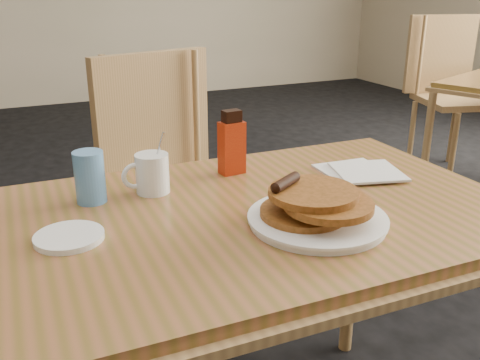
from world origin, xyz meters
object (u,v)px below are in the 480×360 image
chair_neighbor_far (449,80)px  pancake_plate (317,210)px  syrup_bottle (232,145)px  coffee_mug (151,173)px  main_table (266,224)px  blue_tumbler (90,177)px  chair_main_far (165,173)px

chair_neighbor_far → pancake_plate: (-2.16, -1.78, 0.16)m
chair_neighbor_far → pancake_plate: size_ratio=3.50×
pancake_plate → syrup_bottle: bearing=95.1°
chair_neighbor_far → coffee_mug: (-2.43, -1.46, 0.18)m
main_table → syrup_bottle: bearing=84.8°
coffee_mug → syrup_bottle: (0.23, 0.05, 0.03)m
coffee_mug → blue_tumbler: (-0.14, 0.00, 0.01)m
chair_neighbor_far → main_table: bearing=-126.2°
coffee_mug → blue_tumbler: size_ratio=1.24×
main_table → chair_main_far: 0.73m
chair_main_far → coffee_mug: (-0.18, -0.53, 0.20)m
main_table → blue_tumbler: (-0.35, 0.20, 0.10)m
coffee_mug → syrup_bottle: size_ratio=0.88×
chair_neighbor_far → syrup_bottle: size_ratio=6.04×
main_table → pancake_plate: 0.16m
chair_main_far → coffee_mug: size_ratio=6.69×
chair_neighbor_far → blue_tumbler: size_ratio=8.51×
chair_neighbor_far → blue_tumbler: (-2.57, -1.46, 0.19)m
pancake_plate → blue_tumbler: blue_tumbler is taller
chair_main_far → syrup_bottle: 0.53m
coffee_mug → syrup_bottle: syrup_bottle is taller
chair_neighbor_far → coffee_mug: size_ratio=6.84×
chair_main_far → blue_tumbler: 0.65m
main_table → syrup_bottle: (0.02, 0.24, 0.12)m
pancake_plate → blue_tumbler: 0.52m
syrup_bottle → blue_tumbler: 0.38m
main_table → pancake_plate: (0.05, -0.12, 0.07)m
main_table → blue_tumbler: blue_tumbler is taller
chair_neighbor_far → coffee_mug: bearing=-131.9°
coffee_mug → chair_neighbor_far: bearing=9.3°
blue_tumbler → main_table: bearing=-29.0°
coffee_mug → chair_main_far: bearing=48.9°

